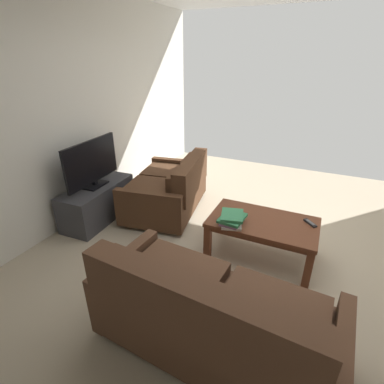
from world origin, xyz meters
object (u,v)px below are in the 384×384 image
at_px(sofa_main, 210,316).
at_px(coffee_table, 262,226).
at_px(tv_stand, 98,202).
at_px(book_stack, 232,219).
at_px(loveseat_near, 170,189).
at_px(flat_tv, 92,163).
at_px(tv_remote, 310,223).

xyz_separation_m(sofa_main, coffee_table, (-0.08, -1.30, 0.02)).
relative_size(tv_stand, book_stack, 3.50).
relative_size(coffee_table, book_stack, 3.57).
height_order(loveseat_near, flat_tv, flat_tv).
bearing_deg(sofa_main, loveseat_near, -53.94).
distance_m(tv_stand, tv_remote, 2.64).
distance_m(sofa_main, loveseat_near, 2.24).
height_order(flat_tv, tv_remote, flat_tv).
bearing_deg(loveseat_near, flat_tv, 38.39).
relative_size(coffee_table, tv_stand, 1.02).
xyz_separation_m(flat_tv, tv_remote, (-2.62, -0.24, -0.33)).
relative_size(loveseat_near, coffee_table, 1.32).
relative_size(sofa_main, book_stack, 5.74).
bearing_deg(coffee_table, loveseat_near, -20.12).
height_order(sofa_main, tv_stand, sofa_main).
bearing_deg(flat_tv, loveseat_near, -141.61).
bearing_deg(coffee_table, flat_tv, 2.53).
xyz_separation_m(book_stack, tv_remote, (-0.73, -0.34, -0.05)).
relative_size(sofa_main, tv_remote, 12.21).
height_order(sofa_main, loveseat_near, sofa_main).
distance_m(flat_tv, tv_remote, 2.65).
xyz_separation_m(sofa_main, loveseat_near, (1.32, -1.81, -0.03)).
xyz_separation_m(sofa_main, flat_tv, (2.09, -1.21, 0.43)).
relative_size(sofa_main, flat_tv, 1.92).
bearing_deg(tv_remote, flat_tv, 5.16).
distance_m(coffee_table, tv_remote, 0.48).
distance_m(sofa_main, tv_remote, 1.54).
bearing_deg(book_stack, loveseat_near, -32.53).
relative_size(coffee_table, flat_tv, 1.20).
bearing_deg(book_stack, tv_stand, -3.27).
bearing_deg(flat_tv, tv_stand, -69.11).
xyz_separation_m(sofa_main, tv_remote, (-0.53, -1.44, 0.10)).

